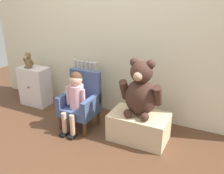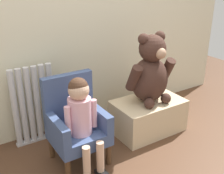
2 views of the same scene
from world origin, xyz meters
name	(u,v)px [view 1 (image 1 of 2)]	position (x,y,z in m)	size (l,w,h in m)	color
ground_plane	(66,154)	(0.00, 0.00, 0.00)	(6.00, 6.00, 0.00)	#523422
back_wall	(114,21)	(0.00, 1.11, 1.20)	(3.80, 0.05, 2.40)	beige
radiator	(85,86)	(-0.37, 0.99, 0.34)	(0.37, 0.05, 0.68)	silver
small_dresser	(35,86)	(-1.10, 0.80, 0.27)	(0.41, 0.27, 0.55)	silver
child_armchair	(81,101)	(-0.18, 0.58, 0.32)	(0.40, 0.38, 0.67)	#3E517C
child_figure	(75,94)	(-0.18, 0.47, 0.46)	(0.25, 0.35, 0.71)	#E4ABBA
low_bench	(139,127)	(0.56, 0.60, 0.15)	(0.63, 0.39, 0.30)	beige
large_teddy_bear	(141,91)	(0.56, 0.60, 0.58)	(0.45, 0.32, 0.62)	#412820
small_teddy_bear	(29,61)	(-1.13, 0.78, 0.64)	(0.16, 0.11, 0.22)	brown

